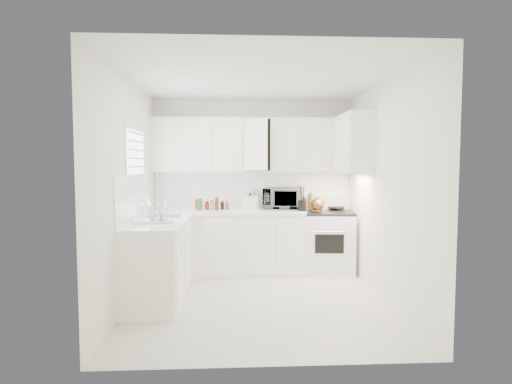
{
  "coord_description": "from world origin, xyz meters",
  "views": [
    {
      "loc": [
        -0.29,
        -4.85,
        1.63
      ],
      "look_at": [
        0.0,
        0.7,
        1.25
      ],
      "focal_mm": 29.45,
      "sensor_mm": 36.0,
      "label": 1
    }
  ],
  "objects": [
    {
      "name": "wall_left",
      "position": [
        -1.5,
        0.0,
        1.3
      ],
      "size": [
        0.0,
        3.2,
        3.2
      ],
      "primitive_type": "plane",
      "rotation": [
        1.57,
        0.0,
        1.57
      ],
      "color": "white",
      "rests_on": "ground"
    },
    {
      "name": "sauce_right_4",
      "position": [
        0.8,
        1.46,
        1.05
      ],
      "size": [
        0.06,
        0.06,
        0.19
      ],
      "primitive_type": "cylinder",
      "color": "#9A472A",
      "rests_on": "countertop_back"
    },
    {
      "name": "frying_pan",
      "position": [
        1.27,
        1.45,
        0.96
      ],
      "size": [
        0.29,
        0.44,
        0.04
      ],
      "primitive_type": null,
      "rotation": [
        0.0,
        0.0,
        -0.09
      ],
      "color": "black",
      "rests_on": "stove"
    },
    {
      "name": "spice_left_6",
      "position": [
        -0.4,
        1.42,
        1.02
      ],
      "size": [
        0.06,
        0.06,
        0.13
      ],
      "primitive_type": "cylinder",
      "color": "#9A472A",
      "rests_on": "countertop_back"
    },
    {
      "name": "backsplash_left",
      "position": [
        -1.49,
        0.2,
        1.23
      ],
      "size": [
        0.02,
        1.6,
        0.55
      ],
      "primitive_type": "cube",
      "color": "white",
      "rests_on": "wall_left"
    },
    {
      "name": "upper_cabinets_back",
      "position": [
        0.0,
        1.44,
        1.5
      ],
      "size": [
        3.0,
        0.33,
        0.8
      ],
      "primitive_type": null,
      "color": "white",
      "rests_on": "wall_back"
    },
    {
      "name": "sauce_right_2",
      "position": [
        0.69,
        1.46,
        1.05
      ],
      "size": [
        0.06,
        0.06,
        0.19
      ],
      "primitive_type": "cylinder",
      "color": "#542918",
      "rests_on": "countertop_back"
    },
    {
      "name": "upper_cabinets_right",
      "position": [
        1.33,
        0.82,
        1.5
      ],
      "size": [
        0.33,
        0.9,
        0.8
      ],
      "primitive_type": null,
      "color": "white",
      "rests_on": "wall_right"
    },
    {
      "name": "spice_left_3",
      "position": [
        -0.62,
        1.33,
        1.02
      ],
      "size": [
        0.06,
        0.06,
        0.13
      ],
      "primitive_type": "cylinder",
      "color": "gold",
      "rests_on": "countertop_back"
    },
    {
      "name": "dish_rack",
      "position": [
        -1.22,
        0.0,
        1.07
      ],
      "size": [
        0.5,
        0.41,
        0.24
      ],
      "primitive_type": null,
      "rotation": [
        0.0,
        0.0,
        0.19
      ],
      "color": "white",
      "rests_on": "countertop_left"
    },
    {
      "name": "wall_back",
      "position": [
        0.0,
        1.6,
        1.3
      ],
      "size": [
        3.0,
        0.0,
        3.0
      ],
      "primitive_type": "plane",
      "rotation": [
        1.57,
        0.0,
        0.0
      ],
      "color": "white",
      "rests_on": "ground"
    },
    {
      "name": "countertop_back",
      "position": [
        -0.39,
        1.29,
        0.93
      ],
      "size": [
        2.24,
        0.64,
        0.05
      ],
      "primitive_type": "cube",
      "color": "white",
      "rests_on": "lower_cabinets_back"
    },
    {
      "name": "lower_cabinets_back",
      "position": [
        -0.39,
        1.3,
        0.45
      ],
      "size": [
        2.22,
        0.6,
        0.9
      ],
      "primitive_type": null,
      "color": "white",
      "rests_on": "floor"
    },
    {
      "name": "microwave",
      "position": [
        0.44,
        1.43,
        1.14
      ],
      "size": [
        0.62,
        0.43,
        0.38
      ],
      "primitive_type": "imported",
      "rotation": [
        0.0,
        0.0,
        -0.22
      ],
      "color": "gray",
      "rests_on": "countertop_back"
    },
    {
      "name": "spice_left_4",
      "position": [
        -0.55,
        1.42,
        1.02
      ],
      "size": [
        0.06,
        0.06,
        0.13
      ],
      "primitive_type": "cylinder",
      "color": "#542918",
      "rests_on": "countertop_back"
    },
    {
      "name": "spice_left_5",
      "position": [
        -0.47,
        1.33,
        1.02
      ],
      "size": [
        0.06,
        0.06,
        0.13
      ],
      "primitive_type": "cylinder",
      "color": "black",
      "rests_on": "countertop_back"
    },
    {
      "name": "tea_kettle",
      "position": [
        0.91,
        1.13,
        1.05
      ],
      "size": [
        0.29,
        0.26,
        0.21
      ],
      "primitive_type": null,
      "rotation": [
        0.0,
        0.0,
        -0.36
      ],
      "color": "brown",
      "rests_on": "stove"
    },
    {
      "name": "sauce_right_5",
      "position": [
        0.85,
        1.4,
        1.05
      ],
      "size": [
        0.06,
        0.06,
        0.19
      ],
      "primitive_type": "cylinder",
      "color": "#2D6822",
      "rests_on": "countertop_back"
    },
    {
      "name": "spice_left_2",
      "position": [
        -0.7,
        1.42,
        1.02
      ],
      "size": [
        0.06,
        0.06,
        0.13
      ],
      "primitive_type": "cylinder",
      "color": "red",
      "rests_on": "countertop_back"
    },
    {
      "name": "ceiling",
      "position": [
        0.0,
        0.0,
        2.6
      ],
      "size": [
        3.2,
        3.2,
        0.0
      ],
      "primitive_type": "plane",
      "rotation": [
        3.14,
        0.0,
        0.0
      ],
      "color": "white",
      "rests_on": "ground"
    },
    {
      "name": "sink",
      "position": [
        -1.19,
        0.55,
        1.07
      ],
      "size": [
        0.42,
        0.38,
        0.3
      ],
      "primitive_type": null,
      "color": "gray",
      "rests_on": "countertop_left"
    },
    {
      "name": "wall_front",
      "position": [
        0.0,
        -1.6,
        1.3
      ],
      "size": [
        3.0,
        0.0,
        3.0
      ],
      "primitive_type": "plane",
      "rotation": [
        -1.57,
        0.0,
        0.0
      ],
      "color": "white",
      "rests_on": "ground"
    },
    {
      "name": "backsplash_back",
      "position": [
        0.0,
        1.59,
        1.23
      ],
      "size": [
        2.98,
        0.02,
        0.55
      ],
      "primitive_type": "cube",
      "color": "white",
      "rests_on": "wall_back"
    },
    {
      "name": "spice_left_1",
      "position": [
        -0.78,
        1.33,
        1.02
      ],
      "size": [
        0.06,
        0.06,
        0.13
      ],
      "primitive_type": "cylinder",
      "color": "#2D6822",
      "rests_on": "countertop_back"
    },
    {
      "name": "countertop_left",
      "position": [
        -1.19,
        0.2,
        0.93
      ],
      "size": [
        0.64,
        1.62,
        0.05
      ],
      "primitive_type": "cube",
      "color": "white",
      "rests_on": "lower_cabinets_left"
    },
    {
      "name": "rice_cooker",
      "position": [
        -0.06,
        1.3,
        1.07
      ],
      "size": [
        0.27,
        0.27,
        0.24
      ],
      "primitive_type": null,
      "rotation": [
        0.0,
        0.0,
        0.12
      ],
      "color": "white",
      "rests_on": "countertop_back"
    },
    {
      "name": "sauce_right_3",
      "position": [
        0.74,
        1.4,
        1.05
      ],
      "size": [
        0.06,
        0.06,
        0.19
      ],
      "primitive_type": "cylinder",
      "color": "black",
      "rests_on": "countertop_back"
    },
    {
      "name": "paper_towel",
      "position": [
        -0.05,
        1.49,
        1.08
      ],
      "size": [
        0.12,
        0.12,
        0.27
      ],
      "primitive_type": "cylinder",
      "color": "white",
      "rests_on": "countertop_back"
    },
    {
      "name": "floor",
      "position": [
        0.0,
        0.0,
        0.0
      ],
      "size": [
        3.2,
        3.2,
        0.0
      ],
      "primitive_type": "plane",
      "color": "silver",
      "rests_on": "ground"
    },
    {
      "name": "sauce_right_0",
      "position": [
        0.58,
        1.46,
        1.05
      ],
      "size": [
        0.06,
        0.06,
        0.19
      ],
      "primitive_type": "cylinder",
      "color": "red",
      "rests_on": "countertop_back"
    },
    {
      "name": "utensil_crock",
      "position": [
        0.68,
        1.08,
        1.14
      ],
      "size": [
        0.15,
        0.15,
        0.37
      ],
      "primitive_type": null,
      "rotation": [
        0.0,
        0.0,
        -0.26
      ],
      "color": "black",
      "rests_on": "countertop_back"
    },
    {
      "name": "window_blinds",
      "position": [
        -1.48,
        0.35,
        1.55
      ],
      "size": [
        0.06,
        0.96,
        1.06
      ],
      "primitive_type": null,
      "color": "white",
      "rests_on": "wall_left"
    },
    {
      "name": "stove",
      "position": [
        1.09,
        1.29,
        0.58
      ],
      "size": [
        0.82,
        0.69,
        1.17
      ],
      "primitive_type": null,
      "rotation": [
        0.0,
        0.0,
        -0.1
      ],
      "color": "white",
      "rests_on": "floor"
    },
    {
      "name": "sauce_right_1",
      "position": [
        0.64,
        1.4,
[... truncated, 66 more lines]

